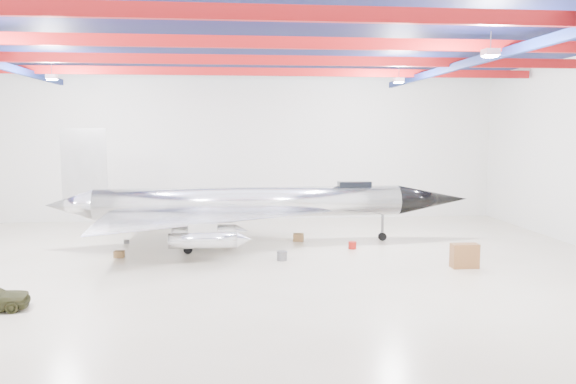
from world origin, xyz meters
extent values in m
plane|color=beige|center=(0.00, 0.00, 0.00)|extent=(40.00, 40.00, 0.00)
plane|color=silver|center=(0.00, 15.00, 5.50)|extent=(40.00, 0.00, 40.00)
plane|color=#0A0F38|center=(0.00, 0.00, 11.00)|extent=(40.00, 40.00, 0.00)
cube|color=maroon|center=(0.00, -9.00, 10.40)|extent=(39.50, 0.25, 0.50)
cube|color=maroon|center=(0.00, -3.00, 10.40)|extent=(39.50, 0.25, 0.50)
cube|color=maroon|center=(0.00, 3.00, 10.40)|extent=(39.50, 0.25, 0.50)
cube|color=maroon|center=(0.00, 9.00, 10.40)|extent=(39.50, 0.25, 0.50)
cube|color=#0D1A51|center=(12.00, 0.00, 10.10)|extent=(0.25, 29.50, 0.40)
cube|color=silver|center=(10.00, -6.00, 9.70)|extent=(0.55, 0.55, 0.25)
cube|color=silver|center=(-10.00, 6.00, 9.70)|extent=(0.55, 0.55, 0.25)
cube|color=silver|center=(10.00, 6.00, 9.70)|extent=(0.55, 0.55, 0.25)
cylinder|color=silver|center=(1.10, 5.62, 2.50)|extent=(17.88, 2.25, 1.78)
cone|color=black|center=(12.25, 5.91, 2.50)|extent=(4.51, 1.90, 1.78)
cone|color=silver|center=(-9.16, 5.35, 2.50)|extent=(2.72, 1.85, 1.78)
cube|color=silver|center=(-8.26, 5.37, 4.82)|extent=(2.50, 0.17, 4.01)
cube|color=black|center=(7.34, 5.78, 3.43)|extent=(1.98, 0.76, 0.45)
cylinder|color=silver|center=(-1.45, 0.64, 1.25)|extent=(3.41, 0.89, 0.80)
cylinder|color=silver|center=(-1.51, 2.87, 1.25)|extent=(3.41, 0.89, 0.80)
cylinder|color=silver|center=(-1.65, 8.23, 1.25)|extent=(3.41, 0.89, 0.80)
cylinder|color=silver|center=(-1.70, 10.45, 1.25)|extent=(3.41, 0.89, 0.80)
cylinder|color=#59595B|center=(9.13, 5.83, 0.80)|extent=(0.16, 0.16, 1.61)
cylinder|color=black|center=(9.13, 5.83, 0.25)|extent=(0.50, 0.21, 0.50)
cylinder|color=#59595B|center=(-2.41, 3.30, 0.80)|extent=(0.16, 0.16, 1.61)
cylinder|color=black|center=(-2.41, 3.30, 0.25)|extent=(0.50, 0.21, 0.50)
cylinder|color=#59595B|center=(-2.53, 7.76, 0.80)|extent=(0.16, 0.16, 1.61)
cylinder|color=black|center=(-2.53, 7.76, 0.25)|extent=(0.50, 0.21, 0.50)
cube|color=brown|center=(11.33, -1.21, 0.60)|extent=(1.31, 0.67, 1.19)
cube|color=olive|center=(-5.98, 2.75, 0.18)|extent=(0.54, 0.46, 0.35)
cylinder|color=#59595B|center=(2.57, 1.25, 0.24)|extent=(0.64, 0.64, 0.48)
cube|color=olive|center=(4.01, 6.23, 0.23)|extent=(0.70, 0.58, 0.46)
cube|color=#59595B|center=(-6.28, 6.49, 0.12)|extent=(0.38, 0.33, 0.23)
cylinder|color=#A31610|center=(6.80, 3.68, 0.21)|extent=(0.56, 0.56, 0.41)
cube|color=olive|center=(-0.26, 5.77, 0.18)|extent=(0.60, 0.53, 0.35)
cylinder|color=#59595B|center=(-0.70, 8.41, 0.20)|extent=(0.52, 0.52, 0.39)
camera|label=1|loc=(0.06, -27.17, 6.72)|focal=35.00mm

